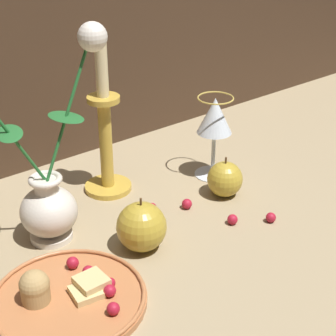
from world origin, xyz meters
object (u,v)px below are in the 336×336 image
at_px(vase, 47,185).
at_px(candlestick, 106,140).
at_px(plate_with_pastries, 66,296).
at_px(apple_beside_vase, 141,227).
at_px(apple_near_glass, 225,179).
at_px(wine_glass, 215,119).

xyz_separation_m(vase, candlestick, (0.16, 0.08, 0.01)).
height_order(plate_with_pastries, apple_beside_vase, apple_beside_vase).
bearing_deg(apple_near_glass, vase, 166.77).
distance_m(plate_with_pastries, candlestick, 0.34).
xyz_separation_m(vase, wine_glass, (0.36, -0.00, 0.02)).
bearing_deg(candlestick, vase, -153.96).
relative_size(plate_with_pastries, wine_glass, 1.34).
distance_m(plate_with_pastries, wine_glass, 0.46).
bearing_deg(vase, candlestick, 26.04).
bearing_deg(wine_glass, apple_beside_vase, -156.22).
bearing_deg(wine_glass, candlestick, 157.79).
distance_m(candlestick, apple_beside_vase, 0.22).
xyz_separation_m(vase, plate_with_pastries, (-0.06, -0.16, -0.09)).
bearing_deg(apple_near_glass, plate_with_pastries, -168.00).
distance_m(vase, candlestick, 0.18).
bearing_deg(wine_glass, apple_near_glass, -117.20).
bearing_deg(vase, wine_glass, -0.29).
height_order(vase, apple_beside_vase, vase).
height_order(wine_glass, candlestick, candlestick).
height_order(candlestick, apple_beside_vase, candlestick).
bearing_deg(wine_glass, vase, 179.71).
relative_size(plate_with_pastries, candlestick, 0.74).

